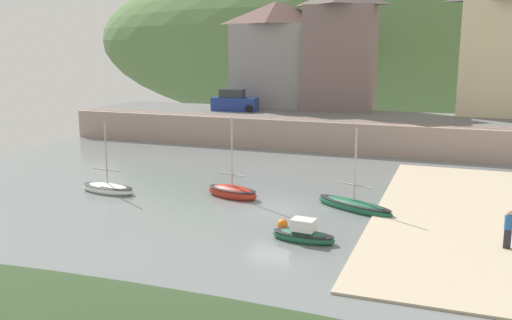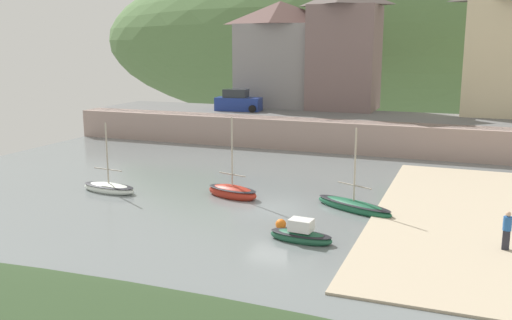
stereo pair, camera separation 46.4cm
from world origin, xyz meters
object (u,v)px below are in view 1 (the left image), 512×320
waterfront_building_left (276,54)px  waterfront_building_centre (341,48)px  parked_car_near_slipway (234,102)px  waterfront_building_right (507,48)px  mooring_buoy (283,224)px  person_on_slipway (508,228)px  motorboat_with_cabin (354,205)px  sailboat_blue_trim (232,192)px  sailboat_white_hull (108,188)px  dinghy_open_wooden (303,235)px

waterfront_building_left → waterfront_building_centre: bearing=0.0°
waterfront_building_centre → parked_car_near_slipway: waterfront_building_centre is taller
waterfront_building_right → mooring_buoy: (-10.65, -27.92, -7.88)m
waterfront_building_right → person_on_slipway: 28.50m
person_on_slipway → motorboat_with_cabin: bearing=152.6°
motorboat_with_cabin → waterfront_building_right: bearing=97.3°
waterfront_building_right → parked_car_near_slipway: (-22.63, -4.50, -4.82)m
waterfront_building_centre → mooring_buoy: size_ratio=21.90×
waterfront_building_centre → waterfront_building_right: (13.95, 0.00, 0.06)m
mooring_buoy → waterfront_building_left: bearing=108.8°
sailboat_blue_trim → person_on_slipway: 14.32m
parked_car_near_slipway → waterfront_building_right: bearing=5.7°
waterfront_building_left → sailboat_white_hull: 26.41m
waterfront_building_right → parked_car_near_slipway: 23.57m
sailboat_blue_trim → waterfront_building_right: bearing=73.6°
dinghy_open_wooden → person_on_slipway: (8.18, 1.78, 0.71)m
dinghy_open_wooden → parked_car_near_slipway: size_ratio=0.68×
waterfront_building_centre → motorboat_with_cabin: 25.87m
sailboat_blue_trim → mooring_buoy: (4.22, -4.10, -0.14)m
motorboat_with_cabin → mooring_buoy: (-2.60, -3.95, -0.08)m
waterfront_building_centre → dinghy_open_wooden: waterfront_building_centre is taller
parked_car_near_slipway → sailboat_blue_trim: bearing=-73.7°
waterfront_building_centre → parked_car_near_slipway: bearing=-152.6°
sailboat_white_hull → person_on_slipway: 21.02m
waterfront_building_right → motorboat_with_cabin: size_ratio=2.41×
waterfront_building_centre → mooring_buoy: waterfront_building_centre is taller
waterfront_building_centre → sailboat_white_hull: 27.68m
waterfront_building_centre → sailboat_blue_trim: size_ratio=2.35×
waterfront_building_left → motorboat_with_cabin: (12.09, -23.97, -7.19)m
waterfront_building_centre → person_on_slipway: bearing=-65.0°
mooring_buoy → dinghy_open_wooden: bearing=-46.1°
sailboat_white_hull → mooring_buoy: 11.60m
dinghy_open_wooden → parked_car_near_slipway: (-13.37, 24.87, 2.93)m
waterfront_building_left → person_on_slipway: 34.16m
motorboat_with_cabin → sailboat_blue_trim: 6.82m
waterfront_building_centre → person_on_slipway: 31.24m
waterfront_building_left → dinghy_open_wooden: bearing=-69.7°
waterfront_building_centre → waterfront_building_left: bearing=180.0°
motorboat_with_cabin → dinghy_open_wooden: size_ratio=1.59×
waterfront_building_left → waterfront_building_right: (20.15, 0.00, 0.60)m
sailboat_white_hull → person_on_slipway: bearing=0.2°
waterfront_building_right → person_on_slipway: bearing=-92.2°
sailboat_blue_trim → sailboat_white_hull: (-7.09, -1.52, -0.06)m
waterfront_building_centre → mooring_buoy: 29.18m
dinghy_open_wooden → parked_car_near_slipway: parked_car_near_slipway is taller
parked_car_near_slipway → mooring_buoy: 26.48m
dinghy_open_wooden → parked_car_near_slipway: bearing=123.0°
dinghy_open_wooden → parked_car_near_slipway: 28.39m
dinghy_open_wooden → sailboat_white_hull: size_ratio=0.70×
parked_car_near_slipway → person_on_slipway: bearing=-52.5°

